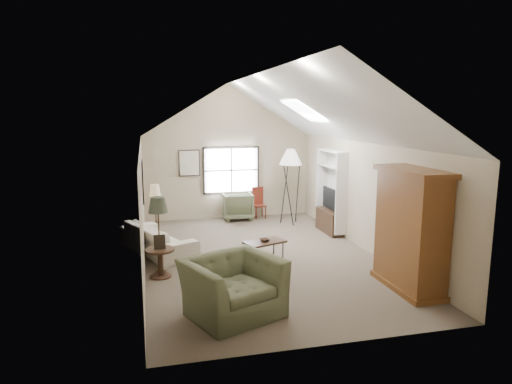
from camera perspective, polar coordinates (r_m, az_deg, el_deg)
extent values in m
cube|color=brown|center=(10.26, 0.53, -8.11)|extent=(5.00, 8.00, 0.01)
cube|color=tan|center=(13.80, -3.55, 1.92)|extent=(5.00, 0.01, 2.50)
cube|color=tan|center=(6.26, 9.68, -8.20)|extent=(5.00, 0.01, 2.50)
cube|color=tan|center=(9.64, -14.01, -1.89)|extent=(0.01, 8.00, 2.50)
cube|color=tan|center=(10.82, 13.49, -0.59)|extent=(0.01, 8.00, 2.50)
cube|color=black|center=(13.75, -3.12, 2.74)|extent=(1.72, 0.08, 1.42)
cube|color=black|center=(9.85, -13.96, 1.31)|extent=(0.68, 0.04, 0.88)
cube|color=black|center=(13.56, -8.34, 3.61)|extent=(0.62, 0.04, 0.78)
cube|color=brown|center=(8.66, 18.79, -4.50)|extent=(0.60, 1.50, 2.20)
cube|color=white|center=(12.19, 9.39, 0.25)|extent=(0.32, 1.30, 2.10)
cube|color=#382316|center=(12.36, 9.19, -3.64)|extent=(0.34, 1.18, 0.60)
cube|color=black|center=(12.23, 9.27, -0.81)|extent=(0.05, 0.90, 0.55)
imported|color=silver|center=(10.70, -12.18, -5.72)|extent=(1.75, 2.43, 0.66)
imported|color=#545A3F|center=(7.36, -2.94, -11.80)|extent=(1.77, 1.68, 0.91)
imported|color=#576144|center=(13.69, -2.35, -1.73)|extent=(0.89, 0.91, 0.80)
cube|color=#321D14|center=(9.93, 1.10, -7.39)|extent=(0.98, 0.75, 0.44)
imported|color=#3A2617|center=(9.86, 1.10, -6.02)|extent=(0.27, 0.27, 0.05)
cylinder|color=#392617|center=(9.18, -11.87, -8.67)|extent=(0.75, 0.75, 0.57)
cube|color=maroon|center=(13.83, 0.41, -1.35)|extent=(0.39, 0.39, 0.93)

